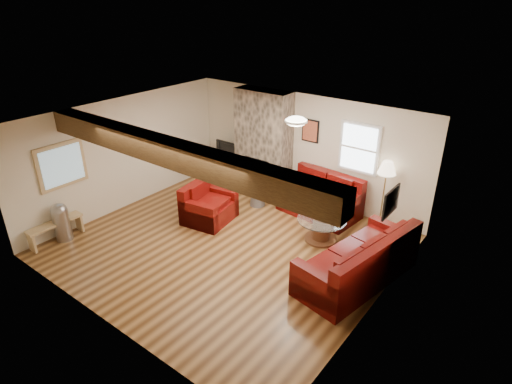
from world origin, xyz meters
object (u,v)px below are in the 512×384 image
(armchair_red, at_px, (209,203))
(coffee_table, at_px, (321,229))
(tv_cabinet, at_px, (233,170))
(sofa_three, at_px, (358,257))
(television, at_px, (232,151))
(floor_lamp, at_px, (387,171))
(loveseat, at_px, (320,195))

(armchair_red, distance_m, coffee_table, 2.46)
(tv_cabinet, bearing_deg, sofa_three, -23.98)
(armchair_red, xyz_separation_m, tv_cabinet, (-1.05, 2.01, -0.14))
(tv_cabinet, relative_size, television, 1.23)
(sofa_three, xyz_separation_m, floor_lamp, (-0.42, 2.02, 0.80))
(loveseat, height_order, floor_lamp, floor_lamp)
(television, bearing_deg, coffee_table, -20.25)
(sofa_three, height_order, coffee_table, sofa_three)
(sofa_three, height_order, floor_lamp, floor_lamp)
(sofa_three, relative_size, tv_cabinet, 2.18)
(tv_cabinet, bearing_deg, armchair_red, -62.50)
(television, bearing_deg, loveseat, -6.14)
(coffee_table, distance_m, tv_cabinet, 3.60)
(loveseat, bearing_deg, television, 179.35)
(sofa_three, relative_size, coffee_table, 2.40)
(television, xyz_separation_m, floor_lamp, (4.08, 0.02, 0.46))
(armchair_red, relative_size, television, 1.16)
(coffee_table, relative_size, floor_lamp, 0.67)
(armchair_red, relative_size, tv_cabinet, 0.94)
(coffee_table, bearing_deg, loveseat, 121.97)
(coffee_table, bearing_deg, floor_lamp, 60.80)
(coffee_table, distance_m, television, 3.64)
(loveseat, height_order, tv_cabinet, loveseat)
(coffee_table, distance_m, floor_lamp, 1.77)
(sofa_three, height_order, tv_cabinet, sofa_three)
(coffee_table, bearing_deg, tv_cabinet, 159.75)
(floor_lamp, bearing_deg, coffee_table, -119.20)
(floor_lamp, bearing_deg, tv_cabinet, -179.72)
(loveseat, height_order, armchair_red, loveseat)
(coffee_table, relative_size, tv_cabinet, 0.91)
(armchair_red, distance_m, tv_cabinet, 2.27)
(loveseat, relative_size, television, 1.95)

